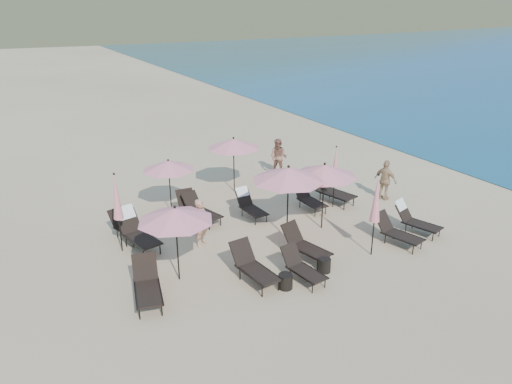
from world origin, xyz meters
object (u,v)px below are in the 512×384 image
lounger_6 (127,227)px  lounger_11 (331,189)px  umbrella_open_4 (234,143)px  umbrella_closed_1 (335,165)px  lounger_1 (253,266)px  umbrella_open_1 (288,174)px  umbrella_closed_2 (117,198)px  umbrella_open_2 (324,170)px  lounger_9 (249,204)px  lounger_5 (414,219)px  lounger_8 (201,210)px  umbrella_closed_0 (376,199)px  beachgoer_b (278,157)px  lounger_2 (302,267)px  side_table_0 (285,281)px  beachgoer_c (385,180)px  umbrella_open_0 (175,215)px  lounger_10 (309,198)px  umbrella_open_3 (168,165)px  lounger_0 (147,284)px  lounger_4 (397,232)px  lounger_3 (304,244)px  lounger_7 (191,209)px  side_table_1 (325,265)px  lounger_12 (136,230)px

lounger_6 → lounger_11: (7.70, -0.78, 0.09)m
umbrella_open_4 → umbrella_closed_1: (2.51, -3.26, -0.35)m
lounger_1 → umbrella_open_1: (2.24, 1.75, 1.77)m
umbrella_open_4 → umbrella_closed_2: umbrella_closed_2 is taller
lounger_6 → umbrella_open_2: (6.00, -2.51, 1.68)m
lounger_9 → umbrella_open_2: (1.68, -2.07, 1.63)m
lounger_5 → lounger_8: 7.28m
lounger_8 → umbrella_closed_0: size_ratio=0.65×
lounger_9 → beachgoer_b: beachgoer_b is taller
lounger_2 → umbrella_closed_0: bearing=-4.1°
side_table_0 → beachgoer_c: bearing=27.2°
lounger_6 → umbrella_open_2: umbrella_open_2 is taller
umbrella_open_0 → beachgoer_c: umbrella_open_0 is taller
lounger_10 → umbrella_open_0: umbrella_open_0 is taller
lounger_11 → umbrella_closed_1: umbrella_closed_1 is taller
lounger_1 → lounger_11: size_ratio=0.90×
lounger_8 → umbrella_closed_2: 3.42m
lounger_2 → lounger_9: bearing=72.7°
umbrella_open_2 → umbrella_open_4: 4.65m
lounger_5 → lounger_10: (-1.95, 3.31, -0.07)m
umbrella_open_0 → umbrella_open_2: umbrella_open_2 is taller
umbrella_open_4 → umbrella_closed_0: size_ratio=0.86×
umbrella_closed_1 → beachgoer_b: size_ratio=1.47×
umbrella_closed_1 → umbrella_closed_2: size_ratio=0.92×
umbrella_open_1 → umbrella_open_3: 4.66m
lounger_0 → umbrella_closed_2: bearing=100.7°
lounger_10 → lounger_4: bearing=-78.8°
umbrella_open_0 → side_table_0: bearing=-38.2°
lounger_3 → lounger_1: bearing=178.8°
lounger_9 → beachgoer_b: bearing=42.3°
lounger_9 → lounger_10: (2.25, -0.50, -0.04)m
lounger_3 → lounger_7: lounger_7 is taller
lounger_2 → lounger_11: lounger_11 is taller
umbrella_open_4 → lounger_0: bearing=-133.4°
umbrella_open_3 → umbrella_open_4: 3.06m
lounger_5 → lounger_8: bearing=127.1°
side_table_1 → umbrella_open_0: bearing=156.2°
umbrella_closed_1 → side_table_1: bearing=-130.4°
umbrella_open_1 → beachgoer_b: bearing=60.9°
lounger_5 → lounger_12: size_ratio=0.87×
lounger_11 → umbrella_open_4: (-2.74, 2.80, 1.51)m
beachgoer_b → lounger_0: bearing=-87.1°
lounger_12 → umbrella_open_4: bearing=18.0°
lounger_4 → umbrella_closed_1: (0.09, 3.39, 1.23)m
umbrella_closed_0 → beachgoer_c: 4.79m
lounger_6 → umbrella_open_1: (4.55, -2.58, 1.83)m
lounger_10 → lounger_12: lounger_12 is taller
beachgoer_b → side_table_0: bearing=-66.9°
lounger_4 → lounger_10: lounger_4 is taller
lounger_10 → umbrella_open_4: size_ratio=0.67×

